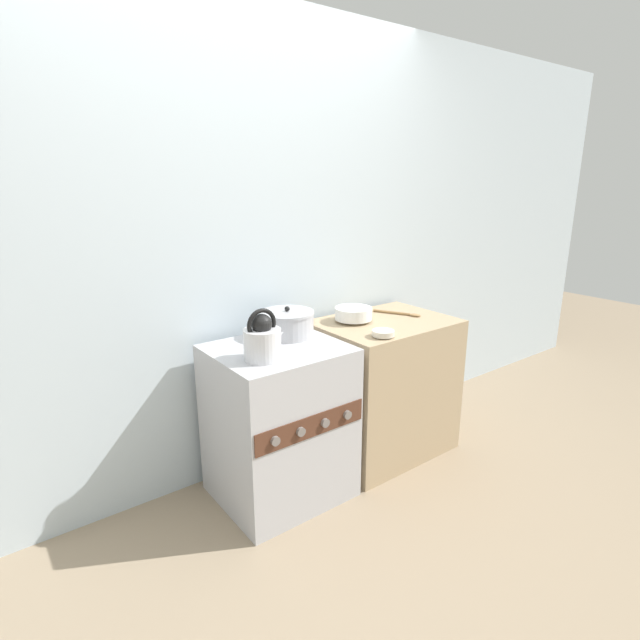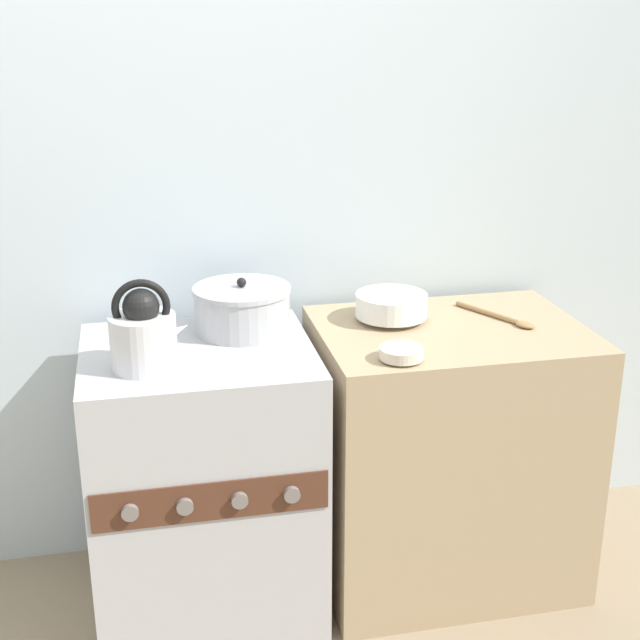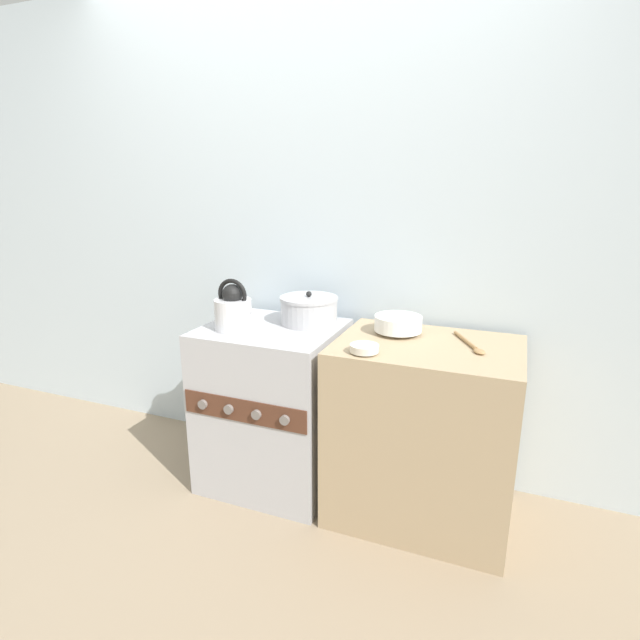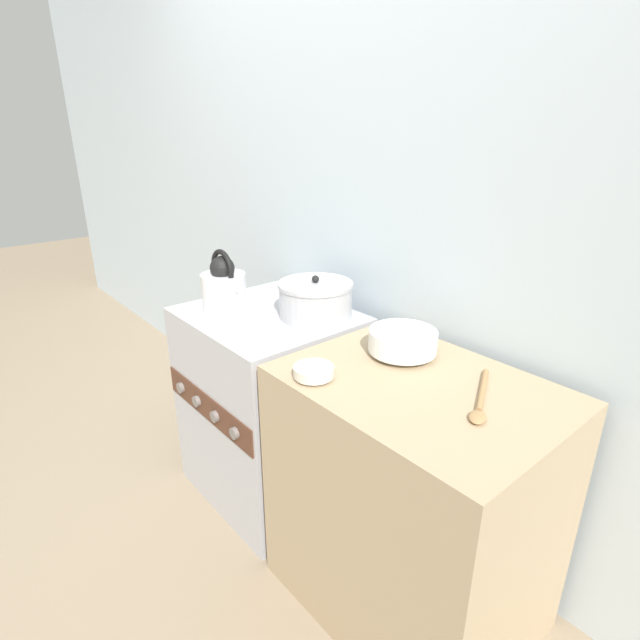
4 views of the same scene
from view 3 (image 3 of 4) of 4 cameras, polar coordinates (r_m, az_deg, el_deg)
ground_plane at (r=2.56m, az=-8.20°, el=-20.58°), size 12.00×12.00×0.00m
wall_back at (r=2.67m, az=-2.11°, el=10.14°), size 7.00×0.06×2.50m
stove at (r=2.56m, az=-5.36°, el=-9.67°), size 0.64×0.59×0.83m
counter at (r=2.36m, az=11.68°, el=-12.32°), size 0.79×0.59×0.83m
kettle at (r=2.37m, az=-9.88°, el=1.14°), size 0.21×0.17×0.24m
cooking_pot at (r=2.45m, az=-1.27°, el=1.14°), size 0.29×0.29×0.16m
enamel_bowl at (r=2.30m, az=8.92°, el=-0.41°), size 0.22×0.22×0.08m
small_ceramic_bowl at (r=2.04m, az=5.10°, el=-3.23°), size 0.12×0.12×0.04m
wooden_spoon at (r=2.21m, az=16.88°, el=-2.73°), size 0.17×0.28×0.02m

